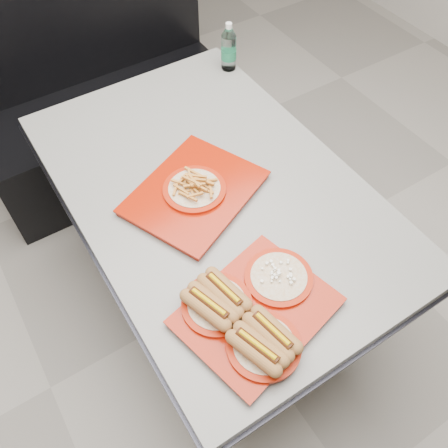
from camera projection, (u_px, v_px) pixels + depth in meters
ground at (216, 295)px, 2.20m from camera, size 6.00×6.00×0.00m
diner_table at (214, 216)px, 1.73m from camera, size 0.92×1.42×0.75m
booth_bench at (103, 98)px, 2.44m from camera, size 1.30×0.57×1.35m
tray_near at (252, 311)px, 1.28m from camera, size 0.47×0.40×0.09m
tray_far at (195, 190)px, 1.56m from camera, size 0.53×0.48×0.08m
water_bottle at (229, 49)px, 1.95m from camera, size 0.06×0.06×0.20m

